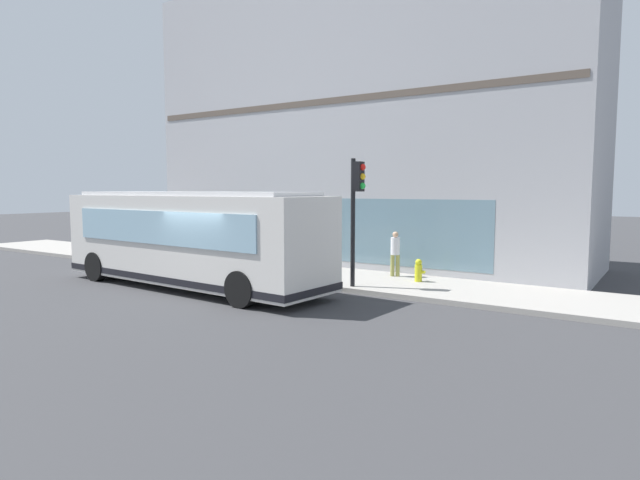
% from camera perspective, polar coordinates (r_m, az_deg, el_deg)
% --- Properties ---
extents(ground, '(120.00, 120.00, 0.00)m').
position_cam_1_polar(ground, '(16.24, -11.30, -5.86)').
color(ground, '#38383A').
extents(sidewalk_curb, '(3.62, 40.00, 0.15)m').
position_cam_1_polar(sidewalk_curb, '(19.54, -2.11, -3.63)').
color(sidewalk_curb, '#9E9991').
rests_on(sidewalk_curb, ground).
extents(building_corner, '(6.21, 18.39, 11.80)m').
position_cam_1_polar(building_corner, '(23.59, 4.96, 12.06)').
color(building_corner, '#A8A8AD').
rests_on(building_corner, ground).
extents(city_bus_nearside, '(3.08, 10.16, 3.07)m').
position_cam_1_polar(city_bus_nearside, '(17.59, -13.64, 0.07)').
color(city_bus_nearside, silver).
rests_on(city_bus_nearside, ground).
extents(traffic_light_near_corner, '(0.32, 0.49, 3.93)m').
position_cam_1_polar(traffic_light_near_corner, '(16.36, 3.90, 4.51)').
color(traffic_light_near_corner, black).
rests_on(traffic_light_near_corner, sidewalk_curb).
extents(fire_hydrant, '(0.35, 0.35, 0.74)m').
position_cam_1_polar(fire_hydrant, '(17.74, 10.45, -3.21)').
color(fire_hydrant, gold).
rests_on(fire_hydrant, sidewalk_curb).
extents(pedestrian_walking_along_curb, '(0.32, 0.32, 1.78)m').
position_cam_1_polar(pedestrian_walking_along_curb, '(23.69, -16.74, 0.43)').
color(pedestrian_walking_along_curb, '#3F8C4C').
rests_on(pedestrian_walking_along_curb, sidewalk_curb).
extents(pedestrian_near_hydrant, '(0.32, 0.32, 1.55)m').
position_cam_1_polar(pedestrian_near_hydrant, '(18.62, 8.01, -1.16)').
color(pedestrian_near_hydrant, '#99994C').
rests_on(pedestrian_near_hydrant, sidewalk_curb).
extents(pedestrian_near_building_entrance, '(0.32, 0.32, 1.83)m').
position_cam_1_polar(pedestrian_near_building_entrance, '(21.80, -8.83, 0.26)').
color(pedestrian_near_building_entrance, silver).
rests_on(pedestrian_near_building_entrance, sidewalk_curb).
extents(newspaper_vending_box, '(0.44, 0.42, 0.90)m').
position_cam_1_polar(newspaper_vending_box, '(24.44, -12.34, -0.68)').
color(newspaper_vending_box, '#263F99').
rests_on(newspaper_vending_box, sidewalk_curb).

